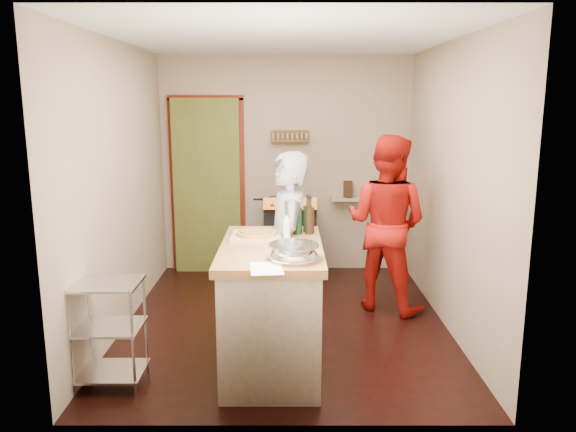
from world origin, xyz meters
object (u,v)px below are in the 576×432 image
object	(u,v)px
wire_shelving	(109,328)
person_stripe	(287,249)
stove	(290,240)
island	(272,303)
person_red	(386,223)

from	to	relation	value
wire_shelving	person_stripe	bearing A→B (deg)	30.74
stove	island	world-z (taller)	island
stove	person_red	size ratio (longest dim) A/B	0.57
wire_shelving	person_red	size ratio (longest dim) A/B	0.46
wire_shelving	person_red	distance (m)	2.81
stove	person_red	bearing A→B (deg)	-47.46
island	stove	bearing A→B (deg)	86.42
stove	person_stripe	world-z (taller)	person_stripe
wire_shelving	person_red	world-z (taller)	person_red
stove	person_stripe	size ratio (longest dim) A/B	0.61
island	person_red	world-z (taller)	person_red
wire_shelving	island	world-z (taller)	island
stove	person_red	xyz separation A→B (m)	(0.95, -1.04, 0.43)
island	wire_shelving	bearing A→B (deg)	-165.69
wire_shelving	person_red	xyz separation A→B (m)	(2.28, 1.59, 0.44)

